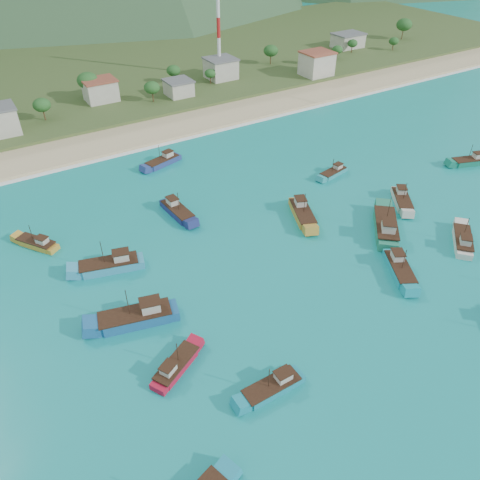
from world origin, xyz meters
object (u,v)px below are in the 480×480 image
boat_8 (386,228)px  boat_17 (176,367)px  boat_10 (273,388)px  boat_22 (163,162)px  boat_7 (463,241)px  boat_0 (137,318)px  boat_1 (177,211)px  boat_23 (111,266)px  boat_27 (333,173)px  boat_15 (402,200)px  radio_tower (218,17)px  boat_9 (302,214)px  boat_3 (37,244)px  boat_19 (399,269)px  boat_14 (470,162)px

boat_8 → boat_17: boat_8 is taller
boat_10 → boat_22: size_ratio=0.90×
boat_7 → boat_0: bearing=-144.5°
boat_0 → boat_1: 30.99m
boat_7 → boat_23: size_ratio=0.78×
boat_8 → boat_27: size_ratio=1.46×
boat_15 → boat_23: bearing=25.1°
boat_1 → boat_17: 40.24m
radio_tower → boat_8: (-18.39, -99.41, -19.90)m
boat_7 → boat_8: 14.45m
boat_9 → boat_17: 44.85m
boat_15 → boat_0: bearing=38.5°
boat_1 → boat_15: 48.67m
boat_3 → boat_15: size_ratio=0.88×
boat_9 → boat_19: (3.79, -23.24, -0.08)m
boat_22 → boat_17: bearing=141.7°
boat_7 → boat_10: boat_7 is taller
boat_0 → boat_23: 14.69m
boat_15 → boat_3: bearing=16.0°
boat_14 → boat_22: boat_14 is taller
boat_1 → boat_17: (-17.46, -36.26, -0.16)m
boat_7 → boat_19: size_ratio=0.90×
boat_7 → boat_22: (-35.67, 60.65, -0.02)m
boat_19 → boat_23: size_ratio=0.88×
boat_15 → boat_14: bearing=-136.4°
boat_14 → boat_23: size_ratio=0.85×
boat_10 → boat_27: size_ratio=1.07×
boat_15 → boat_22: 57.47m
boat_17 → boat_19: boat_19 is taller
boat_0 → boat_7: bearing=-88.6°
boat_15 → boat_17: 62.83m
radio_tower → boat_19: 114.41m
boat_7 → boat_8: bearing=-179.9°
boat_3 → boat_10: size_ratio=0.93×
boat_9 → boat_27: (17.53, 10.50, -0.30)m
boat_22 → boat_7: bearing=-165.5°
boat_9 → boat_27: size_ratio=1.33×
boat_27 → boat_14: bearing=-124.3°
boat_0 → boat_17: bearing=-160.0°
radio_tower → boat_22: radio_tower is taller
boat_7 → boat_23: (-60.29, 28.17, 0.16)m
boat_8 → boat_22: boat_8 is taller
boat_0 → boat_23: size_ratio=1.09×
boat_23 → boat_15: bearing=-85.5°
boat_22 → boat_23: 40.76m
boat_27 → boat_10: bearing=120.1°
boat_8 → boat_23: size_ratio=1.04×
boat_9 → boat_22: (-15.13, 36.99, -0.14)m
boat_10 → boat_9: bearing=-43.1°
boat_10 → boat_17: size_ratio=1.03×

